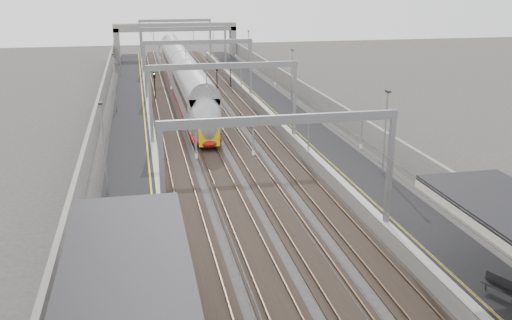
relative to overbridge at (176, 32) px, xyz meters
name	(u,v)px	position (x,y,z in m)	size (l,w,h in m)	color
platform_left	(133,139)	(-8.00, -55.00, -4.81)	(4.00, 120.00, 1.00)	black
platform_right	(302,130)	(8.00, -55.00, -4.81)	(4.00, 120.00, 1.00)	black
tracks	(220,139)	(0.00, -55.00, -5.26)	(11.40, 140.00, 0.20)	black
overhead_line	(210,64)	(0.00, -48.38, 0.83)	(13.00, 140.00, 6.60)	gray
overbridge	(176,32)	(0.00, 0.00, 0.00)	(22.00, 2.20, 6.90)	slate
wall_left	(95,129)	(-11.20, -55.00, -3.71)	(0.30, 120.00, 3.20)	slate
wall_right	(334,118)	(11.20, -55.00, -3.71)	(0.30, 120.00, 3.20)	slate
train	(184,81)	(-1.50, -34.72, -3.10)	(2.86, 52.13, 4.52)	maroon
bench	(501,285)	(7.87, -86.59, -3.79)	(1.07, 1.72, 0.87)	black
signal_green	(154,80)	(-5.20, -34.53, -2.89)	(0.32, 0.32, 3.48)	black
signal_red_near	(217,73)	(3.20, -30.42, -2.89)	(0.32, 0.32, 3.48)	black
signal_red_far	(230,70)	(5.40, -28.29, -2.89)	(0.32, 0.32, 3.48)	black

